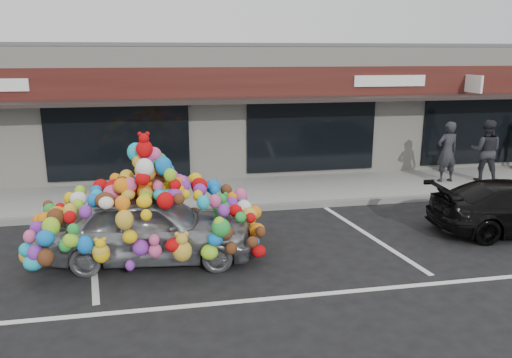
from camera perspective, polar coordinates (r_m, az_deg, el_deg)
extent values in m
plane|color=black|center=(10.68, -0.81, -7.86)|extent=(90.00, 90.00, 0.00)
cube|color=beige|center=(18.43, -5.45, 8.20)|extent=(24.00, 6.00, 4.20)
cube|color=#59595B|center=(18.33, -5.61, 14.89)|extent=(24.00, 6.00, 0.12)
cube|color=#39110F|center=(15.29, -4.43, 10.94)|extent=(24.00, 0.18, 0.90)
cube|color=black|center=(14.81, -4.16, 8.90)|extent=(24.00, 1.20, 0.10)
cube|color=white|center=(17.75, 23.55, 9.95)|extent=(0.08, 0.95, 0.55)
cube|color=white|center=(16.71, 15.07, 10.78)|extent=(2.40, 0.04, 0.35)
cube|color=black|center=(15.49, -15.45, 4.18)|extent=(4.20, 0.12, 2.30)
cube|color=black|center=(16.14, 6.35, 4.99)|extent=(4.20, 0.12, 2.30)
cube|color=black|center=(18.78, 24.22, 5.13)|extent=(4.20, 0.12, 2.30)
cube|color=gray|center=(14.41, -3.56, -1.68)|extent=(26.00, 3.00, 0.15)
cube|color=slate|center=(12.98, -2.72, -3.46)|extent=(26.00, 0.18, 0.16)
cube|color=silver|center=(10.84, -18.09, -8.25)|extent=(0.73, 4.37, 0.01)
cube|color=silver|center=(11.64, 12.81, -6.32)|extent=(0.73, 4.37, 0.01)
cube|color=silver|center=(9.24, 14.38, -12.00)|extent=(14.00, 0.12, 0.01)
imported|color=#979AA0|center=(10.10, -12.03, -5.32)|extent=(2.07, 4.22, 1.39)
ellipsoid|color=red|center=(9.77, -12.39, 1.41)|extent=(1.41, 1.83, 1.04)
sphere|color=yellow|center=(9.91, -3.87, -3.47)|extent=(0.34, 0.34, 0.34)
sphere|color=#228AF9|center=(9.30, -8.34, -7.81)|extent=(0.36, 0.36, 0.36)
sphere|color=green|center=(11.02, -16.10, -4.41)|extent=(0.30, 0.30, 0.30)
sphere|color=#D962A3|center=(9.67, -12.54, 4.12)|extent=(0.32, 0.32, 0.32)
sphere|color=orange|center=(10.20, -18.99, -3.66)|extent=(0.30, 0.30, 0.30)
imported|color=black|center=(16.32, 21.00, 2.92)|extent=(0.71, 0.50, 1.86)
imported|color=black|center=(16.86, 24.75, 2.95)|extent=(1.16, 1.10, 1.90)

